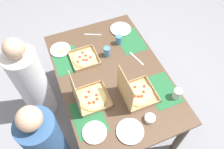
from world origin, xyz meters
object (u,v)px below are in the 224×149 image
(cup_clear_right, at_px, (119,40))
(cup_dark, at_px, (177,94))
(pizza_box_center, at_px, (136,93))
(plate_near_left, at_px, (121,29))
(plate_middle, at_px, (61,50))
(pizza_box_edge_far, at_px, (89,97))
(cup_red, at_px, (107,52))
(diner_left_seat, at_px, (47,144))
(pizza_box_corner_right, at_px, (84,58))
(condiment_bowl, at_px, (150,119))
(plate_far_right, at_px, (95,132))
(diner_right_seat, at_px, (32,84))
(plate_near_right, at_px, (130,131))

(cup_clear_right, bearing_deg, cup_dark, -165.17)
(pizza_box_center, distance_m, plate_near_left, 0.88)
(pizza_box_center, height_order, cup_clear_right, pizza_box_center)
(plate_middle, bearing_deg, pizza_box_edge_far, -172.80)
(cup_red, height_order, diner_left_seat, diner_left_seat)
(pizza_box_corner_right, height_order, cup_red, cup_red)
(plate_middle, bearing_deg, cup_red, -119.70)
(pizza_box_center, relative_size, cup_clear_right, 3.33)
(condiment_bowl, bearing_deg, pizza_box_center, 2.68)
(pizza_box_edge_far, bearing_deg, cup_dark, -109.54)
(pizza_box_edge_far, bearing_deg, plate_far_right, 168.90)
(pizza_box_center, height_order, cup_dark, pizza_box_center)
(cup_clear_right, relative_size, diner_right_seat, 0.09)
(diner_left_seat, height_order, diner_right_seat, diner_right_seat)
(plate_far_right, bearing_deg, pizza_box_edge_far, -11.10)
(plate_near_left, relative_size, condiment_bowl, 2.55)
(diner_right_seat, bearing_deg, cup_dark, -123.20)
(pizza_box_corner_right, distance_m, diner_right_seat, 0.62)
(pizza_box_center, xyz_separation_m, plate_middle, (0.80, 0.49, -0.04))
(plate_middle, distance_m, diner_left_seat, 0.95)
(plate_middle, height_order, plate_near_right, plate_middle)
(cup_clear_right, height_order, condiment_bowl, cup_clear_right)
(pizza_box_edge_far, relative_size, cup_dark, 3.20)
(cup_dark, height_order, cup_red, cup_red)
(pizza_box_edge_far, distance_m, pizza_box_corner_right, 0.49)
(pizza_box_corner_right, bearing_deg, condiment_bowl, -160.24)
(plate_middle, bearing_deg, condiment_bowl, -154.74)
(pizza_box_center, bearing_deg, diner_left_seat, 92.69)
(diner_left_seat, bearing_deg, cup_dark, -95.06)
(plate_near_right, bearing_deg, condiment_bowl, -80.34)
(plate_near_right, bearing_deg, cup_clear_right, -18.02)
(pizza_box_corner_right, distance_m, plate_middle, 0.28)
(pizza_box_center, bearing_deg, pizza_box_edge_far, 74.10)
(plate_middle, xyz_separation_m, plate_near_right, (-1.09, -0.30, -0.00))
(plate_near_left, xyz_separation_m, cup_clear_right, (-0.18, 0.10, 0.04))
(plate_middle, height_order, cup_dark, cup_dark)
(plate_near_right, bearing_deg, pizza_box_corner_right, 6.80)
(plate_middle, bearing_deg, diner_left_seat, 155.32)
(plate_near_right, relative_size, cup_red, 2.19)
(pizza_box_edge_far, distance_m, cup_dark, 0.78)
(plate_far_right, xyz_separation_m, plate_near_left, (1.04, -0.69, 0.00))
(cup_red, xyz_separation_m, diner_right_seat, (0.09, 0.82, -0.25))
(pizza_box_corner_right, bearing_deg, plate_middle, 42.92)
(pizza_box_edge_far, xyz_separation_m, plate_far_right, (-0.30, 0.06, -0.04))
(pizza_box_center, bearing_deg, diner_right_seat, 53.56)
(plate_near_left, bearing_deg, pizza_box_corner_right, 116.35)
(plate_far_right, distance_m, cup_dark, 0.80)
(condiment_bowl, height_order, diner_right_seat, diner_right_seat)
(plate_near_right, distance_m, diner_right_seat, 1.18)
(cup_red, relative_size, condiment_bowl, 1.13)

